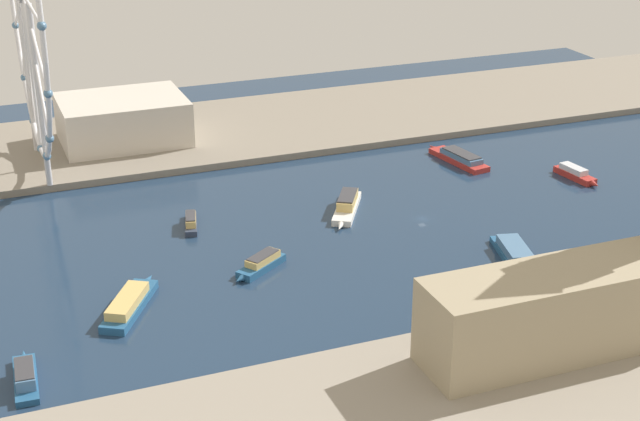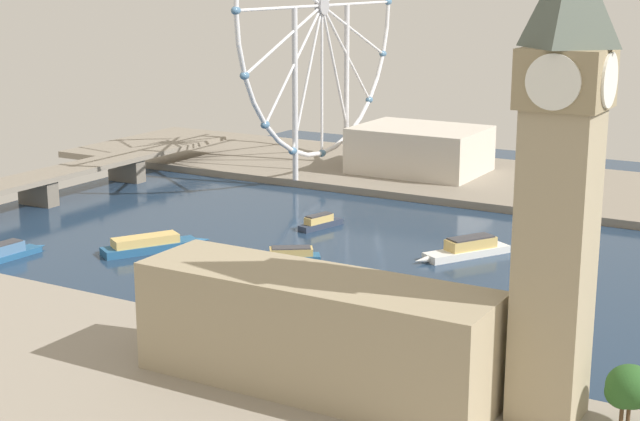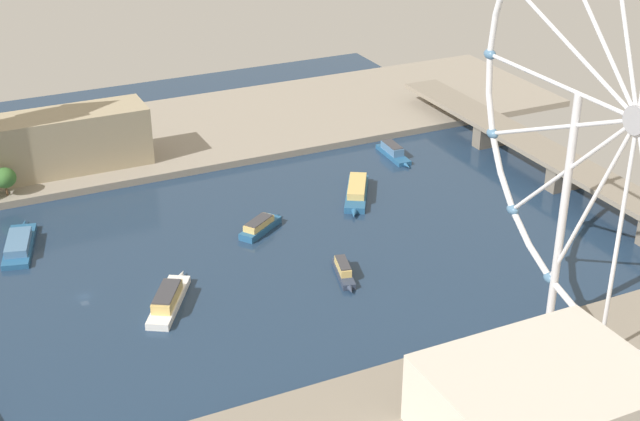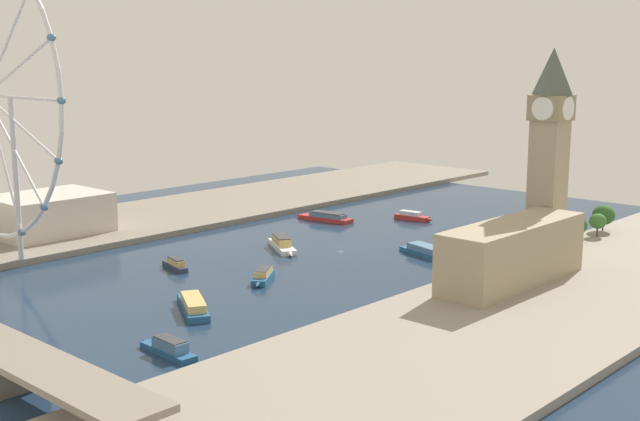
{
  "view_description": "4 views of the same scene",
  "coord_description": "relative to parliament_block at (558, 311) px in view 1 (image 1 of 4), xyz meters",
  "views": [
    {
      "loc": [
        -288.21,
        154.54,
        141.79
      ],
      "look_at": [
        -4.65,
        42.58,
        11.85
      ],
      "focal_mm": 53.88,
      "sensor_mm": 36.0,
      "label": 1
    },
    {
      "loc": [
        -265.36,
        -86.22,
        88.06
      ],
      "look_at": [
        5.25,
        70.52,
        11.68
      ],
      "focal_mm": 54.91,
      "sensor_mm": 36.0,
      "label": 2
    },
    {
      "loc": [
        258.15,
        -38.74,
        153.54
      ],
      "look_at": [
        -7.87,
        88.06,
        8.82
      ],
      "focal_mm": 50.9,
      "sensor_mm": 36.0,
      "label": 3
    },
    {
      "loc": [
        -262.66,
        298.07,
        92.55
      ],
      "look_at": [
        8.22,
        5.85,
        17.59
      ],
      "focal_mm": 47.04,
      "sensor_mm": 36.0,
      "label": 4
    }
  ],
  "objects": [
    {
      "name": "riverbank_right",
      "position": [
        222.26,
        -10.91,
        -13.62
      ],
      "size": [
        90.0,
        520.0,
        3.0
      ],
      "primitive_type": "cube",
      "color": "gray",
      "rests_on": "ground_plane"
    },
    {
      "name": "tour_boat_6",
      "position": [
        41.22,
        136.87,
        -12.94
      ],
      "size": [
        27.47,
        7.34,
        5.44
      ],
      "rotation": [
        0.0,
        0.0,
        6.22
      ],
      "color": "#235684",
      "rests_on": "ground_plane"
    },
    {
      "name": "tour_boat_0",
      "position": [
        116.93,
        12.29,
        -12.65
      ],
      "size": [
        32.22,
        22.03,
        6.22
      ],
      "rotation": [
        0.0,
        0.0,
        2.6
      ],
      "color": "white",
      "rests_on": "ground_plane"
    },
    {
      "name": "tour_boat_2",
      "position": [
        82.0,
        57.86,
        -12.97
      ],
      "size": [
        16.73,
        21.57,
        5.14
      ],
      "rotation": [
        0.0,
        0.0,
        2.18
      ],
      "color": "#235684",
      "rests_on": "ground_plane"
    },
    {
      "name": "riverside_hall",
      "position": [
        220.46,
        75.91,
        -2.31
      ],
      "size": [
        41.5,
        54.05,
        19.63
      ],
      "primitive_type": "cube",
      "color": "beige",
      "rests_on": "riverbank_right"
    },
    {
      "name": "tour_boat_7",
      "position": [
        148.43,
        -53.14,
        -13.05
      ],
      "size": [
        37.68,
        13.1,
        4.99
      ],
      "rotation": [
        0.0,
        0.0,
        0.15
      ],
      "color": "#B22D28",
      "rests_on": "ground_plane"
    },
    {
      "name": "ground_plane",
      "position": [
        100.03,
        -10.91,
        -15.12
      ],
      "size": [
        414.46,
        414.46,
        0.0
      ],
      "primitive_type": "plane",
      "color": "#1E334C"
    },
    {
      "name": "tour_boat_3",
      "position": [
        57.97,
        -24.4,
        -13.2
      ],
      "size": [
        36.84,
        16.66,
        4.67
      ],
      "rotation": [
        0.0,
        0.0,
        2.89
      ],
      "color": "#235684",
      "rests_on": "ground_plane"
    },
    {
      "name": "parliament_block",
      "position": [
        0.0,
        0.0,
        0.0
      ],
      "size": [
        22.0,
        77.34,
        24.24
      ],
      "primitive_type": "cube",
      "color": "tan",
      "rests_on": "riverbank_left"
    },
    {
      "name": "tour_boat_1",
      "position": [
        114.06,
        -88.05,
        -13.12
      ],
      "size": [
        23.94,
        7.87,
        4.84
      ],
      "rotation": [
        0.0,
        0.0,
        3.26
      ],
      "color": "#B22D28",
      "rests_on": "ground_plane"
    },
    {
      "name": "tour_boat_4",
      "position": [
        70.94,
        103.34,
        -12.88
      ],
      "size": [
        34.2,
        23.18,
        5.28
      ],
      "rotation": [
        0.0,
        0.0,
        5.75
      ],
      "color": "#235684",
      "rests_on": "ground_plane"
    },
    {
      "name": "riverbank_left",
      "position": [
        -22.21,
        -10.91,
        -13.62
      ],
      "size": [
        90.0,
        520.0,
        3.0
      ],
      "primitive_type": "cube",
      "color": "gray",
      "rests_on": "ground_plane"
    },
    {
      "name": "tour_boat_5",
      "position": [
        124.66,
        70.41,
        -13.09
      ],
      "size": [
        22.01,
        8.76,
        5.04
      ],
      "rotation": [
        0.0,
        0.0,
        6.03
      ],
      "color": "#2D384C",
      "rests_on": "ground_plane"
    }
  ]
}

